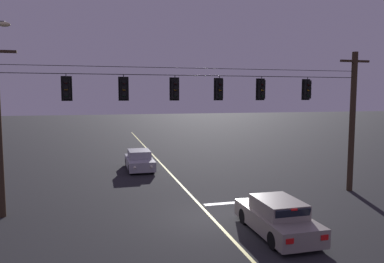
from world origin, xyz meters
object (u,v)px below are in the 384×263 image
traffic_light_leftmost (66,88)px  traffic_light_centre (175,89)px  car_waiting_near_lane (277,217)px  car_oncoming_lead (139,160)px  traffic_light_right_inner (219,89)px  traffic_light_rightmost (262,89)px  traffic_light_far_right (307,89)px  traffic_light_left_inner (124,89)px

traffic_light_leftmost → traffic_light_centre: size_ratio=1.00×
car_waiting_near_lane → car_oncoming_lead: (-3.76, 13.85, -0.00)m
traffic_light_right_inner → car_waiting_near_lane: bearing=-81.5°
traffic_light_rightmost → traffic_light_far_right: (2.65, 0.00, 0.00)m
traffic_light_far_right → traffic_light_rightmost: bearing=180.0°
traffic_light_centre → traffic_light_rightmost: same height
traffic_light_rightmost → car_waiting_near_lane: 7.16m
traffic_light_centre → traffic_light_rightmost: 4.54m
traffic_light_leftmost → car_waiting_near_lane: bearing=-31.4°
traffic_light_leftmost → car_waiting_near_lane: (7.96, -4.86, -5.03)m
traffic_light_right_inner → traffic_light_left_inner: bearing=180.0°
traffic_light_leftmost → traffic_light_left_inner: 2.54m
traffic_light_centre → traffic_light_right_inner: 2.26m
traffic_light_centre → traffic_light_rightmost: size_ratio=1.00×
traffic_light_left_inner → traffic_light_far_right: same height
traffic_light_left_inner → car_waiting_near_lane: bearing=-41.9°
car_oncoming_lead → traffic_light_right_inner: bearing=-71.3°
traffic_light_far_right → car_waiting_near_lane: traffic_light_far_right is taller
traffic_light_right_inner → traffic_light_rightmost: same height
traffic_light_left_inner → traffic_light_far_right: (9.62, 0.00, 0.00)m
car_waiting_near_lane → car_oncoming_lead: bearing=105.2°
traffic_light_leftmost → car_oncoming_lead: 11.12m
traffic_light_rightmost → traffic_light_far_right: same height
traffic_light_left_inner → traffic_light_right_inner: 4.69m
traffic_light_right_inner → traffic_light_leftmost: bearing=180.0°
traffic_light_rightmost → car_oncoming_lead: size_ratio=0.28×
traffic_light_right_inner → traffic_light_far_right: same height
traffic_light_left_inner → traffic_light_centre: bearing=0.0°
traffic_light_leftmost → traffic_light_rightmost: size_ratio=1.00×
traffic_light_far_right → car_waiting_near_lane: 8.16m
traffic_light_centre → car_oncoming_lead: 10.33m
traffic_light_centre → traffic_light_right_inner: (2.26, 0.00, 0.00)m
traffic_light_left_inner → traffic_light_far_right: bearing=0.0°
traffic_light_centre → traffic_light_leftmost: bearing=180.0°
traffic_light_centre → traffic_light_rightmost: (4.54, 0.00, 0.00)m
traffic_light_centre → car_waiting_near_lane: size_ratio=0.28×
traffic_light_leftmost → traffic_light_rightmost: (9.51, 0.00, 0.00)m
traffic_light_centre → traffic_light_right_inner: size_ratio=1.00×
traffic_light_rightmost → traffic_light_left_inner: bearing=180.0°
traffic_light_far_right → traffic_light_leftmost: bearing=180.0°
traffic_light_right_inner → car_waiting_near_lane: traffic_light_right_inner is taller
traffic_light_centre → traffic_light_right_inner: bearing=0.0°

